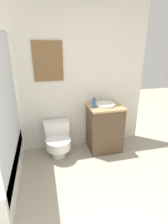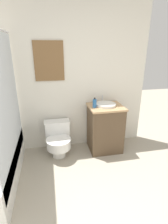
{
  "view_description": "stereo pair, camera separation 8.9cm",
  "coord_description": "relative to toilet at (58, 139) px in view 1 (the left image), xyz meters",
  "views": [
    {
      "loc": [
        -0.14,
        -0.74,
        1.79
      ],
      "look_at": [
        0.45,
        1.75,
        0.82
      ],
      "focal_mm": 28.0,
      "sensor_mm": 36.0,
      "label": 1
    },
    {
      "loc": [
        -0.05,
        -0.76,
        1.79
      ],
      "look_at": [
        0.45,
        1.75,
        0.82
      ],
      "focal_mm": 28.0,
      "sensor_mm": 36.0,
      "label": 2
    }
  ],
  "objects": [
    {
      "name": "sink",
      "position": [
        0.84,
        0.03,
        0.55
      ],
      "size": [
        0.35,
        0.38,
        0.13
      ],
      "color": "white",
      "rests_on": "vanity"
    },
    {
      "name": "toilet",
      "position": [
        0.0,
        0.0,
        0.0
      ],
      "size": [
        0.44,
        0.56,
        0.57
      ],
      "color": "white",
      "rests_on": "ground_plane"
    },
    {
      "name": "wall_back",
      "position": [
        -0.04,
        0.3,
        0.95
      ],
      "size": [
        3.34,
        0.07,
        2.5
      ],
      "color": "silver",
      "rests_on": "ground_plane"
    },
    {
      "name": "soap_bottle",
      "position": [
        0.63,
        -0.02,
        0.6
      ],
      "size": [
        0.06,
        0.06,
        0.17
      ],
      "color": "#2D6BB2",
      "rests_on": "vanity"
    },
    {
      "name": "vanity",
      "position": [
        0.84,
        0.01,
        0.12
      ],
      "size": [
        0.59,
        0.52,
        0.83
      ],
      "color": "brown",
      "rests_on": "ground_plane"
    }
  ]
}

